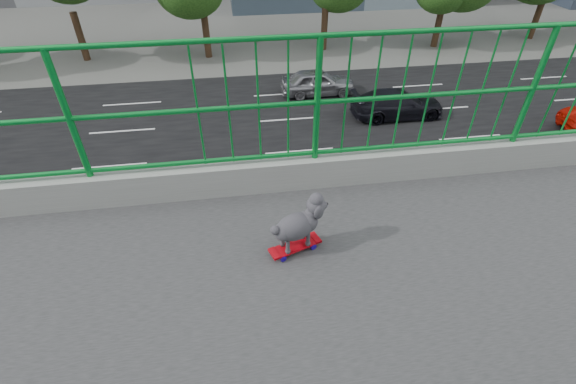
{
  "coord_description": "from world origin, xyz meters",
  "views": [
    {
      "loc": [
        1.67,
        -2.71,
        9.32
      ],
      "look_at": [
        -1.24,
        -2.28,
        7.04
      ],
      "focal_mm": 24.9,
      "sensor_mm": 36.0,
      "label": 1
    }
  ],
  "objects_px": {
    "car_4": "(318,82)",
    "car_5": "(394,249)",
    "poodle": "(298,224)",
    "car_3": "(398,104)",
    "skateboard": "(295,246)"
  },
  "relations": [
    {
      "from": "skateboard",
      "to": "car_3",
      "type": "height_order",
      "value": "skateboard"
    },
    {
      "from": "skateboard",
      "to": "poodle",
      "type": "xyz_separation_m",
      "value": [
        -0.01,
        0.02,
        0.23
      ]
    },
    {
      "from": "car_3",
      "to": "car_5",
      "type": "distance_m",
      "value": 10.32
    },
    {
      "from": "car_5",
      "to": "poodle",
      "type": "bearing_deg",
      "value": -35.53
    },
    {
      "from": "poodle",
      "to": "car_3",
      "type": "xyz_separation_m",
      "value": [
        -15.06,
        7.68,
        -6.61
      ]
    },
    {
      "from": "car_3",
      "to": "car_4",
      "type": "height_order",
      "value": "car_4"
    },
    {
      "from": "car_4",
      "to": "car_5",
      "type": "relative_size",
      "value": 0.83
    },
    {
      "from": "poodle",
      "to": "car_4",
      "type": "bearing_deg",
      "value": 147.26
    },
    {
      "from": "car_5",
      "to": "car_4",
      "type": "bearing_deg",
      "value": 178.16
    },
    {
      "from": "skateboard",
      "to": "poodle",
      "type": "height_order",
      "value": "poodle"
    },
    {
      "from": "car_5",
      "to": "car_3",
      "type": "bearing_deg",
      "value": 158.51
    },
    {
      "from": "car_3",
      "to": "car_5",
      "type": "bearing_deg",
      "value": 158.51
    },
    {
      "from": "car_4",
      "to": "skateboard",
      "type": "bearing_deg",
      "value": 166.65
    },
    {
      "from": "car_4",
      "to": "poodle",
      "type": "bearing_deg",
      "value": 166.72
    },
    {
      "from": "car_4",
      "to": "car_5",
      "type": "bearing_deg",
      "value": 178.16
    }
  ]
}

